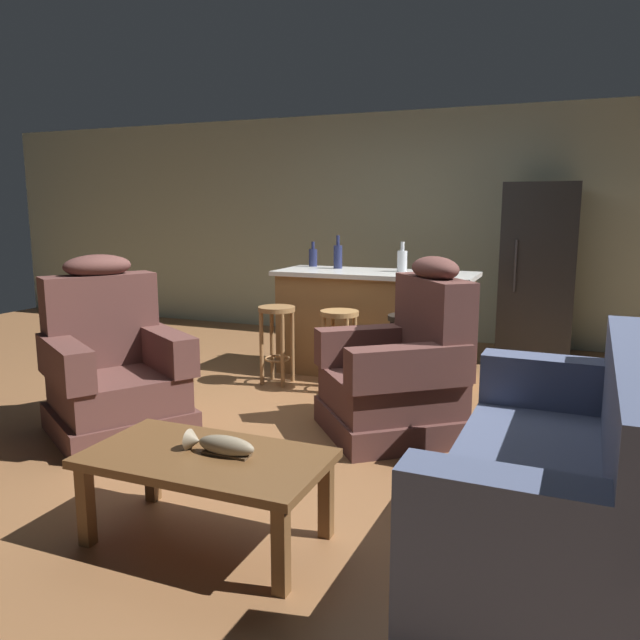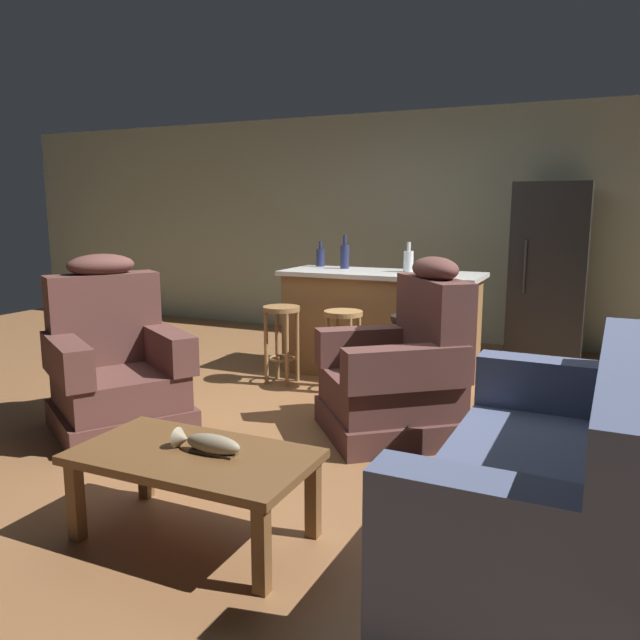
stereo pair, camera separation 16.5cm
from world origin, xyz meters
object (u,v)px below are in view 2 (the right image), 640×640
fish_figurine (207,443)px  couch (550,487)px  bar_stool_middle (343,336)px  bar_stool_right (411,342)px  bottle_short_amber (320,257)px  coffee_table (194,464)px  recliner_near_lamp (115,368)px  bar_stool_left (282,330)px  bottle_wine_dark (408,261)px  refrigerator (549,273)px  recliner_near_island (401,373)px  kitchen_island (380,323)px  bottle_tall_green (345,256)px

fish_figurine → couch: 1.51m
bar_stool_middle → bar_stool_right: (0.58, 0.00, 0.00)m
bottle_short_amber → coffee_table: bearing=-75.1°
recliner_near_lamp → bar_stool_left: size_ratio=1.76×
coffee_table → bottle_wine_dark: (0.05, 3.21, 0.69)m
bar_stool_right → bottle_short_amber: 1.58m
bar_stool_middle → refrigerator: refrigerator is taller
bar_stool_right → bottle_short_amber: size_ratio=2.80×
recliner_near_island → bar_stool_right: bearing=-116.4°
couch → coffee_table: bearing=18.9°
fish_figurine → bar_stool_middle: (-0.34, 2.46, 0.01)m
coffee_table → recliner_near_lamp: 1.73m
bar_stool_left → bottle_wine_dark: size_ratio=2.54×
recliner_near_island → coffee_table: bearing=36.6°
kitchen_island → bottle_wine_dark: bottle_wine_dark is taller
recliner_near_island → bottle_wine_dark: 1.67m
refrigerator → fish_figurine: bearing=-104.3°
bottle_tall_green → recliner_near_island: bearing=-55.9°
fish_figurine → bottle_short_amber: size_ratio=1.40×
couch → refrigerator: 3.89m
coffee_table → bottle_short_amber: bottle_short_amber is taller
refrigerator → bottle_tall_green: bearing=-149.0°
bottle_short_amber → bottle_wine_dark: 0.95m
recliner_near_lamp → bar_stool_left: recliner_near_lamp is taller
recliner_near_lamp → bottle_tall_green: size_ratio=3.84×
fish_figurine → bottle_wine_dark: bearing=90.2°
bar_stool_left → bottle_short_amber: bearing=92.0°
bottle_short_amber → kitchen_island: bearing=-19.3°
bar_stool_middle → bar_stool_left: bearing=180.0°
recliner_near_island → bottle_wine_dark: (-0.41, 1.49, 0.63)m
couch → recliner_near_lamp: (-2.89, 0.54, 0.08)m
bottle_short_amber → bottle_wine_dark: size_ratio=0.91×
recliner_near_lamp → bottle_tall_green: bottle_tall_green is taller
recliner_near_island → refrigerator: (0.70, 2.61, 0.46)m
recliner_near_island → bar_stool_middle: size_ratio=1.76×
kitchen_island → bottle_tall_green: bottle_tall_green is taller
bottle_short_amber → bottle_wine_dark: bearing=-9.8°
coffee_table → recliner_near_island: 1.77m
recliner_near_lamp → recliner_near_island: size_ratio=1.00×
fish_figurine → refrigerator: size_ratio=0.19×
coffee_table → fish_figurine: 0.12m
recliner_near_island → bar_stool_middle: recliner_near_island is taller
recliner_near_lamp → refrigerator: (2.54, 3.30, 0.46)m
recliner_near_lamp → bar_stool_middle: size_ratio=1.76×
fish_figurine → bottle_tall_green: bottle_tall_green is taller
coffee_table → fish_figurine: bearing=25.7°
couch → kitchen_island: (-1.68, 2.64, 0.14)m
coffee_table → bottle_wine_dark: size_ratio=4.11×
bar_stool_right → refrigerator: 2.06m
kitchen_island → bar_stool_middle: kitchen_island is taller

